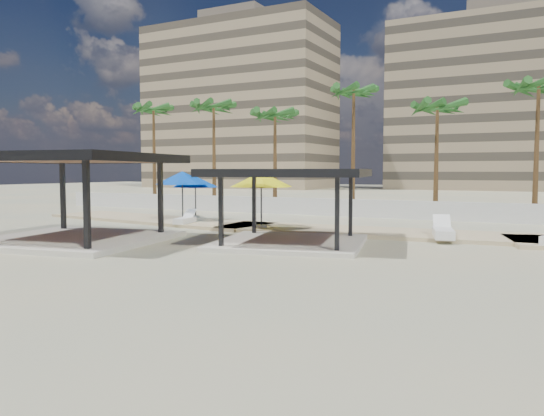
{
  "coord_description": "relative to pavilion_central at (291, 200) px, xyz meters",
  "views": [
    {
      "loc": [
        9.59,
        -18.31,
        3.11
      ],
      "look_at": [
        -1.64,
        3.38,
        1.4
      ],
      "focal_mm": 35.0,
      "sensor_mm": 36.0,
      "label": 1
    }
  ],
  "objects": [
    {
      "name": "ground",
      "position": [
        -0.08,
        -1.75,
        -1.9
      ],
      "size": [
        200.0,
        200.0,
        0.0
      ],
      "primitive_type": "plane",
      "color": "tan",
      "rests_on": "ground"
    },
    {
      "name": "promenade",
      "position": [
        1.92,
        5.91,
        -1.84
      ],
      "size": [
        44.45,
        7.97,
        0.24
      ],
      "color": "#C6B284",
      "rests_on": "ground"
    },
    {
      "name": "boundary_wall",
      "position": [
        -0.08,
        14.25,
        -1.3
      ],
      "size": [
        56.0,
        0.3,
        1.2
      ],
      "primitive_type": "cube",
      "color": "silver",
      "rests_on": "ground"
    },
    {
      "name": "building_west",
      "position": [
        -42.08,
        66.25,
        13.37
      ],
      "size": [
        34.0,
        16.0,
        32.4
      ],
      "color": "#937F60",
      "rests_on": "ground"
    },
    {
      "name": "building_mid",
      "position": [
        3.92,
        76.25,
        12.37
      ],
      "size": [
        38.0,
        16.0,
        30.4
      ],
      "color": "#847259",
      "rests_on": "ground"
    },
    {
      "name": "pavilion_central",
      "position": [
        0.0,
        0.0,
        0.0
      ],
      "size": [
        7.51,
        7.51,
        3.19
      ],
      "rotation": [
        0.0,
        0.0,
        0.22
      ],
      "color": "beige",
      "rests_on": "ground"
    },
    {
      "name": "pavilion_west",
      "position": [
        -8.82,
        -3.57,
        0.4
      ],
      "size": [
        8.8,
        8.8,
        3.85
      ],
      "rotation": [
        0.0,
        0.0,
        0.17
      ],
      "color": "beige",
      "rests_on": "ground"
    },
    {
      "name": "umbrella_a",
      "position": [
        -10.19,
        7.45,
        0.53
      ],
      "size": [
        3.7,
        3.7,
        2.61
      ],
      "rotation": [
        0.0,
        0.0,
        -0.31
      ],
      "color": "beige",
      "rests_on": "promenade"
    },
    {
      "name": "umbrella_b",
      "position": [
        -3.6,
        4.05,
        0.76
      ],
      "size": [
        3.78,
        3.78,
        2.89
      ],
      "rotation": [
        0.0,
        0.0,
        -0.18
      ],
      "color": "beige",
      "rests_on": "promenade"
    },
    {
      "name": "umbrella_f",
      "position": [
        -9.89,
        5.7,
        0.78
      ],
      "size": [
        4.19,
        4.19,
        2.91
      ],
      "rotation": [
        0.0,
        0.0,
        -0.35
      ],
      "color": "beige",
      "rests_on": "promenade"
    },
    {
      "name": "lounger_a",
      "position": [
        -8.52,
        4.09,
        -1.54
      ],
      "size": [
        1.04,
        2.04,
        0.74
      ],
      "rotation": [
        0.0,
        0.0,
        1.79
      ],
      "color": "white",
      "rests_on": "promenade"
    },
    {
      "name": "lounger_b",
      "position": [
        5.53,
        4.1,
        -1.5
      ],
      "size": [
        1.35,
        2.56,
        0.92
      ],
      "rotation": [
        0.0,
        0.0,
        1.82
      ],
      "color": "white",
      "rests_on": "promenade"
    },
    {
      "name": "palm_a",
      "position": [
        -21.08,
        16.55,
        6.23
      ],
      "size": [
        3.0,
        3.0,
        9.29
      ],
      "color": "brown",
      "rests_on": "ground"
    },
    {
      "name": "palm_b",
      "position": [
        -15.08,
        16.95,
        6.16
      ],
      "size": [
        3.0,
        3.0,
        9.22
      ],
      "color": "brown",
      "rests_on": "ground"
    },
    {
      "name": "palm_c",
      "position": [
        -9.08,
        16.35,
        5.21
      ],
      "size": [
        3.0,
        3.0,
        8.21
      ],
      "color": "brown",
      "rests_on": "ground"
    },
    {
      "name": "palm_d",
      "position": [
        -3.08,
        17.15,
        6.6
      ],
      "size": [
        3.0,
        3.0,
        9.69
      ],
      "color": "brown",
      "rests_on": "ground"
    },
    {
      "name": "palm_e",
      "position": [
        2.92,
        16.65,
        5.17
      ],
      "size": [
        3.0,
        3.0,
        8.17
      ],
      "color": "brown",
      "rests_on": "ground"
    },
    {
      "name": "palm_f",
      "position": [
        8.92,
        16.85,
        6.08
      ],
      "size": [
        3.0,
        3.0,
        9.13
      ],
      "color": "brown",
      "rests_on": "ground"
    }
  ]
}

